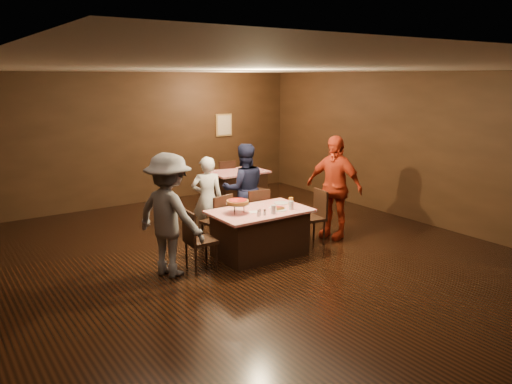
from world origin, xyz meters
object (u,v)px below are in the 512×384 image
Objects in this scene: plate_empty at (281,203)px; diner_grey_knit at (169,215)px; chair_far_right at (254,214)px; chair_end_right at (311,217)px; main_table at (260,233)px; back_table at (238,187)px; diner_red_shirt at (334,187)px; chair_back_far at (225,179)px; glass_front_right at (291,205)px; chair_back_near at (255,189)px; chair_end_left at (201,239)px; diner_white_jacket at (207,199)px; glass_front_left at (273,209)px; chair_far_left at (216,221)px; glass_amber at (291,202)px; pizza_stand at (238,202)px; diner_navy_hoodie at (244,189)px.

diner_grey_knit is at bearing -178.06° from plate_empty.
chair_end_right is at bearing 141.27° from chair_far_right.
main_table is at bearing 70.17° from chair_far_right.
back_table is 4.37m from diner_grey_knit.
back_table is 3.12m from diner_red_shirt.
chair_back_far is at bearing -63.12° from diner_grey_knit.
plate_empty is at bearing -110.67° from diner_grey_knit.
glass_front_right is at bearing -121.87° from diner_grey_knit.
chair_back_far is at bearing 78.96° from chair_back_near.
diner_white_jacket reaches higher than chair_end_left.
chair_end_left is 1.24m from glass_front_left.
chair_far_left is at bearing 8.24° from chair_far_right.
diner_white_jacket is (0.08, 0.44, 0.29)m from chair_far_left.
main_table is 1.29m from diner_white_jacket.
glass_front_left is at bearing -138.01° from plate_empty.
back_table is at bearing -38.00° from chair_end_left.
glass_amber is (1.70, -0.05, 0.37)m from chair_end_left.
diner_red_shirt is at bearing -0.15° from pizza_stand.
plate_empty is at bearing 136.74° from chair_far_left.
diner_white_jacket is at bearing 16.75° from diner_navy_hoodie.
glass_front_left is (0.05, -0.30, 0.46)m from main_table.
chair_end_right is at bearing -111.37° from chair_back_near.
chair_far_right is 1.00× the size of chair_back_near.
chair_far_left reaches higher than glass_front_left.
chair_end_left is 2.50× the size of pizza_stand.
glass_front_left is (-1.49, -3.41, 0.46)m from back_table.
glass_front_left is (0.45, -0.35, -0.11)m from pizza_stand.
back_table is 3.75m from glass_front_left.
chair_end_right reaches higher than glass_front_left.
glass_front_right is at bearing 109.91° from diner_navy_hoodie.
pizza_stand is at bearing 174.29° from glass_amber.
pizza_stand is at bearing -108.04° from diner_red_shirt.
chair_far_left is 1.01m from diner_navy_hoodie.
plate_empty is (2.11, 0.07, -0.14)m from diner_grey_knit.
chair_far_right is 6.79× the size of glass_amber.
chair_end_left is at bearing -122.19° from diner_grey_knit.
glass_front_right reaches higher than back_table.
diner_red_shirt reaches higher than chair_end_left.
chair_far_left is 1.20m from glass_front_left.
glass_front_right is at bearing 101.11° from chair_far_right.
diner_grey_knit is at bearing -154.10° from chair_back_near.
glass_front_right reaches higher than main_table.
diner_grey_knit reaches higher than chair_back_far.
diner_grey_knit is (-3.10, -2.33, 0.44)m from chair_back_near.
chair_end_right is 1.15m from glass_front_left.
diner_grey_knit is (-1.24, -1.11, 0.15)m from diner_white_jacket.
glass_front_right is (-1.09, -2.66, 0.37)m from chair_back_near.
diner_grey_knit is at bearing -82.29° from chair_end_right.
pizza_stand reaches higher than plate_empty.
chair_end_left is at bearing 34.81° from chair_far_right.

